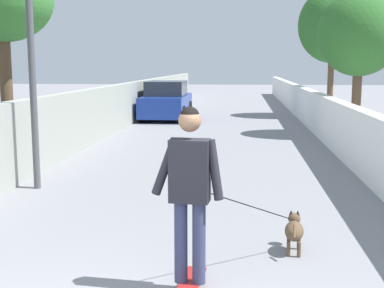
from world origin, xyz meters
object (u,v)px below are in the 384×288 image
Objects in this scene: tree_left_mid at (2,1)px; dog at (294,230)px; tree_right_distant at (333,26)px; person_skateboarder at (190,181)px; skateboard at (190,284)px; car_near at (167,101)px; lamp_post at (30,35)px; tree_right_near at (359,34)px.

tree_left_mid is 3.05× the size of dog.
person_skateboarder is at bearing 166.46° from tree_right_distant.
tree_right_distant reaches higher than skateboard.
skateboard is at bearing -142.50° from tree_left_mid.
car_near is (-1.39, 6.78, -3.09)m from tree_right_distant.
lamp_post is at bearing 177.17° from car_near.
skateboard is 0.55× the size of dog.
tree_right_distant is 7.58m from car_near.
person_skateboarder reaches higher than car_near.
tree_left_mid is 0.84× the size of tree_right_distant.
tree_right_near is at bearing 178.08° from tree_right_distant.
tree_right_near is 10.42m from lamp_post.
tree_right_distant is at bearing -10.72° from dog.
tree_left_mid is (-5.50, 8.63, 0.42)m from tree_right_near.
lamp_post is at bearing 136.38° from tree_right_near.
tree_right_distant is 18.39m from skateboard.
tree_right_distant is 1.38× the size of lamp_post.
tree_right_near is 12.36m from person_skateboarder.
skateboard is 1.04m from person_skateboarder.
tree_right_near is at bearing -19.24° from person_skateboarder.
tree_right_distant is 3.09× the size of person_skateboarder.
skateboard is at bearing -141.44° from lamp_post.
tree_right_near is 0.83× the size of tree_right_distant.
tree_left_mid is 10.69m from car_near.
tree_left_mid is 2.60× the size of person_skateboarder.
tree_right_near reaches higher than skateboard.
tree_left_mid is 1.16× the size of lamp_post.
lamp_post is at bearing -144.66° from tree_left_mid.
car_near is at bearing 13.86° from dog.
tree_left_mid is 5.54× the size of skateboard.
tree_right_near is 10.24m from tree_left_mid.
skateboard is (-6.01, -4.61, -3.48)m from tree_left_mid.
tree_right_distant is (11.50, -8.83, 0.26)m from tree_left_mid.
person_skateboarder is 1.82m from dog.
skateboard is 0.47× the size of person_skateboarder.
tree_left_mid is 7.96m from person_skateboarder.
tree_right_distant reaches higher than tree_right_near.
person_skateboarder is (-11.51, 4.02, -2.02)m from tree_right_near.
dog is at bearing 164.37° from tree_right_near.
person_skateboarder is (-3.97, -3.17, -1.61)m from lamp_post.
car_near reaches higher than skateboard.
car_near reaches higher than dog.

